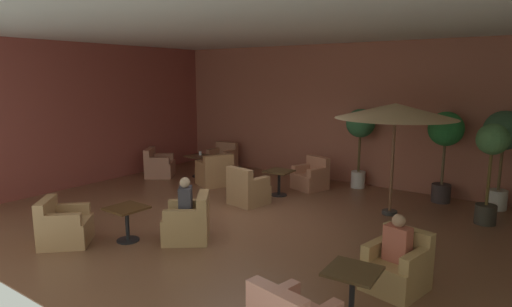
# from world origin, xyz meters

# --- Properties ---
(ground_plane) EXTENTS (10.53, 8.45, 0.02)m
(ground_plane) POSITION_xyz_m (0.00, 0.00, -0.01)
(ground_plane) COLOR brown
(wall_back_brick) EXTENTS (10.53, 0.08, 3.77)m
(wall_back_brick) POSITION_xyz_m (0.00, 4.18, 1.88)
(wall_back_brick) COLOR #A75F4A
(wall_back_brick) RESTS_ON ground_plane
(wall_left_accent) EXTENTS (0.08, 8.45, 3.77)m
(wall_left_accent) POSITION_xyz_m (-5.23, 0.00, 1.88)
(wall_left_accent) COLOR brown
(wall_left_accent) RESTS_ON ground_plane
(ceiling_slab) EXTENTS (10.53, 8.45, 0.06)m
(ceiling_slab) POSITION_xyz_m (0.00, 0.00, 3.80)
(ceiling_slab) COLOR silver
(ceiling_slab) RESTS_ON wall_back_brick
(cafe_table_front_left) EXTENTS (0.67, 0.67, 0.62)m
(cafe_table_front_left) POSITION_xyz_m (-3.36, 2.25, 0.45)
(cafe_table_front_left) COLOR black
(cafe_table_front_left) RESTS_ON ground_plane
(armchair_front_left_north) EXTENTS (1.05, 1.07, 0.87)m
(armchair_front_left_north) POSITION_xyz_m (-2.30, 1.74, 0.32)
(armchair_front_left_north) COLOR tan
(armchair_front_left_north) RESTS_ON ground_plane
(armchair_front_left_east) EXTENTS (0.81, 0.75, 0.84)m
(armchair_front_left_east) POSITION_xyz_m (-3.43, 3.42, 0.31)
(armchair_front_left_east) COLOR tan
(armchair_front_left_east) RESTS_ON ground_plane
(armchair_front_left_south) EXTENTS (1.07, 1.07, 0.83)m
(armchair_front_left_south) POSITION_xyz_m (-4.32, 1.57, 0.31)
(armchair_front_left_south) COLOR #B2765E
(armchair_front_left_south) RESTS_ON ground_plane
(cafe_table_front_right) EXTENTS (0.62, 0.62, 0.62)m
(cafe_table_front_right) POSITION_xyz_m (-0.37, 1.91, 0.45)
(cafe_table_front_right) COLOR black
(cafe_table_front_right) RESTS_ON ground_plane
(armchair_front_right_north) EXTENTS (0.93, 0.92, 0.83)m
(armchair_front_right_north) POSITION_xyz_m (-0.02, 2.92, 0.31)
(armchair_front_right_north) COLOR tan
(armchair_front_right_north) RESTS_ON ground_plane
(armchair_front_right_east) EXTENTS (0.84, 0.86, 0.88)m
(armchair_front_right_east) POSITION_xyz_m (-0.55, 0.86, 0.33)
(armchair_front_right_east) COLOR tan
(armchair_front_right_east) RESTS_ON ground_plane
(cafe_table_mid_center) EXTENTS (0.64, 0.64, 0.62)m
(cafe_table_mid_center) POSITION_xyz_m (-0.96, -2.17, 0.45)
(cafe_table_mid_center) COLOR black
(cafe_table_mid_center) RESTS_ON ground_plane
(armchair_mid_center_north) EXTENTS (1.09, 1.08, 0.84)m
(armchair_mid_center_north) POSITION_xyz_m (-0.11, -1.50, 0.32)
(armchair_mid_center_north) COLOR tan
(armchair_mid_center_north) RESTS_ON ground_plane
(armchair_mid_center_east) EXTENTS (1.08, 1.08, 0.82)m
(armchair_mid_center_east) POSITION_xyz_m (-1.75, -2.91, 0.31)
(armchair_mid_center_east) COLOR tan
(armchair_mid_center_east) RESTS_ON ground_plane
(cafe_table_rear_right) EXTENTS (0.65, 0.65, 0.62)m
(cafe_table_rear_right) POSITION_xyz_m (3.29, -2.19, 0.45)
(cafe_table_rear_right) COLOR black
(cafe_table_rear_right) RESTS_ON ground_plane
(armchair_rear_right_north) EXTENTS (0.85, 0.89, 0.81)m
(armchair_rear_right_north) POSITION_xyz_m (3.50, -1.14, 0.31)
(armchair_rear_right_north) COLOR tan
(armchair_rear_right_north) RESTS_ON ground_plane
(patio_umbrella_tall_red) EXTENTS (2.46, 2.46, 2.36)m
(patio_umbrella_tall_red) POSITION_xyz_m (2.35, 2.03, 2.19)
(patio_umbrella_tall_red) COLOR #2D2D2D
(patio_umbrella_tall_red) RESTS_ON ground_plane
(potted_tree_left_corner) EXTENTS (0.74, 0.74, 2.08)m
(potted_tree_left_corner) POSITION_xyz_m (0.93, 3.76, 1.51)
(potted_tree_left_corner) COLOR silver
(potted_tree_left_corner) RESTS_ON ground_plane
(potted_tree_mid_left) EXTENTS (0.78, 0.78, 2.11)m
(potted_tree_mid_left) POSITION_xyz_m (3.02, 3.62, 1.51)
(potted_tree_mid_left) COLOR #392F30
(potted_tree_mid_left) RESTS_ON ground_plane
(potted_tree_mid_right) EXTENTS (0.85, 0.85, 2.18)m
(potted_tree_mid_right) POSITION_xyz_m (4.16, 3.76, 1.59)
(potted_tree_mid_right) COLOR silver
(potted_tree_mid_right) RESTS_ON ground_plane
(potted_tree_right_corner) EXTENTS (0.61, 0.61, 2.01)m
(potted_tree_right_corner) POSITION_xyz_m (4.09, 2.54, 1.37)
(potted_tree_right_corner) COLOR #38342C
(potted_tree_right_corner) RESTS_ON ground_plane
(patron_blue_shirt) EXTENTS (0.38, 0.27, 0.66)m
(patron_blue_shirt) POSITION_xyz_m (3.49, -1.18, 0.72)
(patron_blue_shirt) COLOR #AE5441
(patron_blue_shirt) RESTS_ON ground_plane
(patron_by_window) EXTENTS (0.37, 0.39, 0.69)m
(patron_by_window) POSITION_xyz_m (-0.14, -1.53, 0.77)
(patron_by_window) COLOR #3B3840
(patron_by_window) RESTS_ON ground_plane
(iced_drink_cup) EXTENTS (0.08, 0.08, 0.11)m
(iced_drink_cup) POSITION_xyz_m (-3.38, 2.34, 0.68)
(iced_drink_cup) COLOR silver
(iced_drink_cup) RESTS_ON cafe_table_front_left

